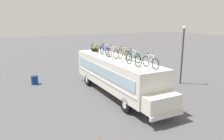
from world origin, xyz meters
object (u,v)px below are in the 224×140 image
(rooftop_bicycle_1, at_px, (95,48))
(rooftop_bicycle_6, at_px, (133,56))
(trash_bin, at_px, (35,80))
(rooftop_bicycle_4, at_px, (113,53))
(luggage_bag_1, at_px, (95,50))
(rooftop_bicycle_5, at_px, (124,54))
(rooftop_bicycle_8, at_px, (150,62))
(rooftop_bicycle_3, at_px, (105,51))
(rooftop_bicycle_2, at_px, (104,50))
(bus, at_px, (117,73))
(street_lamp, at_px, (183,51))
(rooftop_bicycle_7, at_px, (133,59))

(rooftop_bicycle_1, height_order, rooftop_bicycle_6, rooftop_bicycle_6)
(trash_bin, bearing_deg, rooftop_bicycle_4, 43.06)
(luggage_bag_1, bearing_deg, rooftop_bicycle_4, -2.22)
(luggage_bag_1, xyz_separation_m, rooftop_bicycle_4, (3.83, -0.15, 0.25))
(rooftop_bicycle_5, distance_m, rooftop_bicycle_8, 3.19)
(rooftop_bicycle_6, xyz_separation_m, trash_bin, (-7.49, -5.70, -2.87))
(rooftop_bicycle_1, relative_size, rooftop_bicycle_3, 0.98)
(rooftop_bicycle_4, bearing_deg, rooftop_bicycle_3, -173.68)
(rooftop_bicycle_1, bearing_deg, rooftop_bicycle_2, 21.45)
(bus, relative_size, trash_bin, 14.18)
(rooftop_bicycle_1, bearing_deg, rooftop_bicycle_5, 7.58)
(rooftop_bicycle_3, relative_size, rooftop_bicycle_5, 1.01)
(rooftop_bicycle_3, relative_size, rooftop_bicycle_6, 1.01)
(rooftop_bicycle_5, distance_m, rooftop_bicycle_6, 1.04)
(rooftop_bicycle_4, bearing_deg, street_lamp, 86.09)
(rooftop_bicycle_5, relative_size, street_lamp, 0.34)
(rooftop_bicycle_3, distance_m, rooftop_bicycle_8, 5.29)
(rooftop_bicycle_1, relative_size, trash_bin, 2.23)
(rooftop_bicycle_4, relative_size, rooftop_bicycle_8, 1.06)
(bus, relative_size, rooftop_bicycle_2, 6.56)
(rooftop_bicycle_1, height_order, street_lamp, street_lamp)
(rooftop_bicycle_6, distance_m, rooftop_bicycle_8, 2.16)
(rooftop_bicycle_4, relative_size, rooftop_bicycle_7, 0.97)
(luggage_bag_1, height_order, rooftop_bicycle_5, rooftop_bicycle_5)
(bus, height_order, street_lamp, street_lamp)
(bus, bearing_deg, street_lamp, 89.45)
(rooftop_bicycle_7, bearing_deg, rooftop_bicycle_1, -179.65)
(rooftop_bicycle_1, height_order, rooftop_bicycle_8, rooftop_bicycle_8)
(trash_bin, bearing_deg, rooftop_bicycle_5, 40.58)
(rooftop_bicycle_8, distance_m, trash_bin, 11.50)
(rooftop_bicycle_2, bearing_deg, street_lamp, 68.61)
(rooftop_bicycle_4, distance_m, rooftop_bicycle_7, 3.08)
(rooftop_bicycle_4, xyz_separation_m, street_lamp, (0.46, 6.80, -0.26))
(rooftop_bicycle_2, height_order, rooftop_bicycle_7, rooftop_bicycle_7)
(rooftop_bicycle_6, relative_size, rooftop_bicycle_7, 0.98)
(rooftop_bicycle_2, bearing_deg, rooftop_bicycle_6, 4.24)
(rooftop_bicycle_3, distance_m, street_lamp, 7.10)
(rooftop_bicycle_1, xyz_separation_m, rooftop_bicycle_2, (1.05, 0.41, -0.01))
(rooftop_bicycle_3, relative_size, rooftop_bicycle_4, 1.02)
(rooftop_bicycle_5, height_order, street_lamp, street_lamp)
(rooftop_bicycle_4, bearing_deg, rooftop_bicycle_8, 6.01)
(rooftop_bicycle_1, distance_m, rooftop_bicycle_4, 3.14)
(rooftop_bicycle_8, relative_size, trash_bin, 2.10)
(luggage_bag_1, bearing_deg, rooftop_bicycle_2, 4.06)
(rooftop_bicycle_2, relative_size, rooftop_bicycle_6, 0.96)
(rooftop_bicycle_5, bearing_deg, rooftop_bicycle_4, -157.32)
(bus, bearing_deg, luggage_bag_1, -179.91)
(rooftop_bicycle_5, distance_m, street_lamp, 6.41)
(rooftop_bicycle_3, distance_m, rooftop_bicycle_4, 1.11)
(rooftop_bicycle_8, bearing_deg, street_lamp, 120.19)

